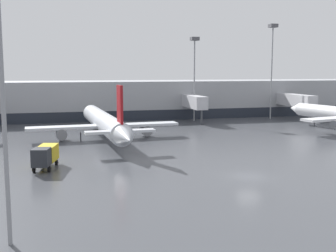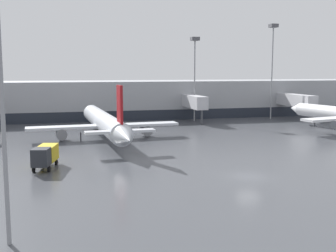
{
  "view_description": "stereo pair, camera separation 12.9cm",
  "coord_description": "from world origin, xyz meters",
  "views": [
    {
      "loc": [
        -19.83,
        -41.57,
        11.63
      ],
      "look_at": [
        -3.7,
        21.36,
        3.0
      ],
      "focal_mm": 45.0,
      "sensor_mm": 36.0,
      "label": 1
    },
    {
      "loc": [
        -19.7,
        -41.6,
        11.63
      ],
      "look_at": [
        -3.7,
        21.36,
        3.0
      ],
      "focal_mm": 45.0,
      "sensor_mm": 36.0,
      "label": 2
    }
  ],
  "objects": [
    {
      "name": "ground_plane",
      "position": [
        0.0,
        0.0,
        0.0
      ],
      "size": [
        320.0,
        320.0,
        0.0
      ],
      "primitive_type": "plane",
      "color": "#424449"
    },
    {
      "name": "apron_light_mast_5",
      "position": [
        9.96,
        50.44,
        14.95
      ],
      "size": [
        1.8,
        1.8,
        19.05
      ],
      "color": "gray",
      "rests_on": "ground_plane"
    },
    {
      "name": "parked_jet_2",
      "position": [
        -12.73,
        29.67,
        2.81
      ],
      "size": [
        25.75,
        40.11,
        9.6
      ],
      "rotation": [
        0.0,
        0.0,
        1.63
      ],
      "color": "silver",
      "rests_on": "ground_plane"
    },
    {
      "name": "service_truck_0",
      "position": [
        -21.79,
        9.59,
        1.65
      ],
      "size": [
        3.11,
        5.94,
        2.75
      ],
      "rotation": [
        0.0,
        0.0,
        4.49
      ],
      "color": "gold",
      "rests_on": "ground_plane"
    },
    {
      "name": "traffic_cone_1",
      "position": [
        -20.53,
        12.76,
        0.32
      ],
      "size": [
        0.38,
        0.38,
        0.63
      ],
      "color": "orange",
      "rests_on": "ground_plane"
    },
    {
      "name": "terminal_building",
      "position": [
        0.06,
        61.83,
        4.5
      ],
      "size": [
        160.0,
        29.96,
        9.0
      ],
      "color": "#9EA0A5",
      "rests_on": "ground_plane"
    },
    {
      "name": "apron_light_mast_2",
      "position": [
        29.07,
        49.92,
        17.18
      ],
      "size": [
        1.8,
        1.8,
        22.38
      ],
      "color": "gray",
      "rests_on": "ground_plane"
    }
  ]
}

